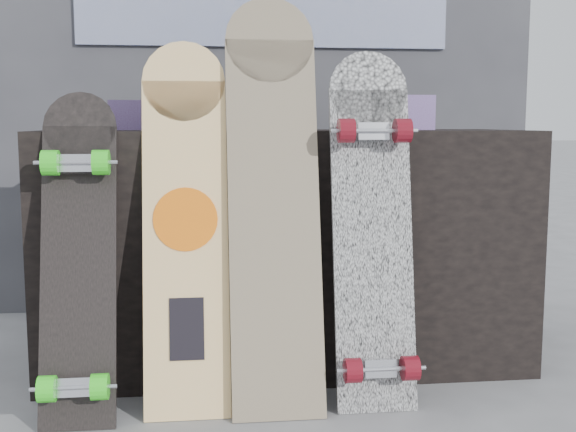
{
  "coord_description": "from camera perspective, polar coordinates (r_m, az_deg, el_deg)",
  "views": [
    {
      "loc": [
        -0.28,
        -1.94,
        0.83
      ],
      "look_at": [
        -0.03,
        0.2,
        0.55
      ],
      "focal_mm": 45.0,
      "sensor_mm": 36.0,
      "label": 1
    }
  ],
  "objects": [
    {
      "name": "longboard_cascadia",
      "position": [
        2.1,
        6.74,
        -0.62
      ],
      "size": [
        0.23,
        0.28,
        1.04
      ],
      "rotation": [
        -0.19,
        0.0,
        0.0
      ],
      "color": "white",
      "rests_on": "ground"
    },
    {
      "name": "merch_box_small",
      "position": [
        2.62,
        9.64,
        8.05
      ],
      "size": [
        0.14,
        0.14,
        0.12
      ],
      "primitive_type": "cube",
      "color": "#5D3A76",
      "rests_on": "vendor_table"
    },
    {
      "name": "longboard_geisha",
      "position": [
        2.1,
        -8.11,
        0.13
      ],
      "size": [
        0.24,
        0.27,
        1.07
      ],
      "rotation": [
        -0.24,
        0.0,
        0.0
      ],
      "color": "beige",
      "rests_on": "ground"
    },
    {
      "name": "merch_box_flat",
      "position": [
        2.58,
        -2.33,
        7.49
      ],
      "size": [
        0.22,
        0.1,
        0.06
      ],
      "primitive_type": "cube",
      "color": "#D1B78C",
      "rests_on": "vendor_table"
    },
    {
      "name": "merch_box_purple",
      "position": [
        2.53,
        -11.84,
        7.8
      ],
      "size": [
        0.18,
        0.12,
        0.1
      ],
      "primitive_type": "cube",
      "color": "#5D3A76",
      "rests_on": "vendor_table"
    },
    {
      "name": "ground",
      "position": [
        2.12,
        1.39,
        -15.49
      ],
      "size": [
        60.0,
        60.0,
        0.0
      ],
      "primitive_type": "plane",
      "color": "slate",
      "rests_on": "ground"
    },
    {
      "name": "longboard_celtic",
      "position": [
        2.09,
        -1.16,
        2.23
      ],
      "size": [
        0.26,
        0.32,
        1.2
      ],
      "rotation": [
        -0.25,
        0.0,
        0.0
      ],
      "color": "#D1B88F",
      "rests_on": "ground"
    },
    {
      "name": "skateboard_dark",
      "position": [
        2.09,
        -16.26,
        -2.73
      ],
      "size": [
        0.21,
        0.33,
        0.92
      ],
      "rotation": [
        -0.28,
        0.0,
        0.0
      ],
      "color": "black",
      "rests_on": "ground"
    },
    {
      "name": "booth",
      "position": [
        3.31,
        -1.96,
        12.19
      ],
      "size": [
        2.4,
        0.22,
        2.2
      ],
      "color": "#38373D",
      "rests_on": "ground"
    },
    {
      "name": "vendor_table",
      "position": [
        2.49,
        -0.23,
        -2.45
      ],
      "size": [
        1.6,
        0.6,
        0.8
      ],
      "primitive_type": "cube",
      "color": "black",
      "rests_on": "ground"
    }
  ]
}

